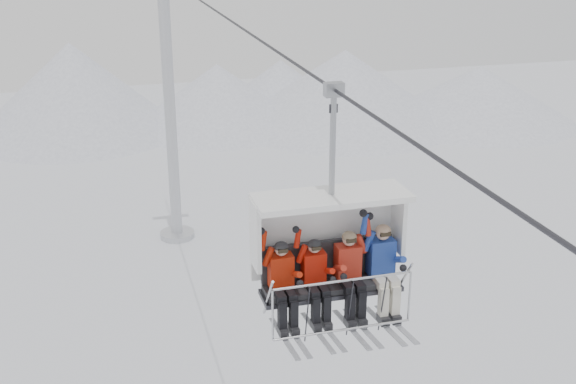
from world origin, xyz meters
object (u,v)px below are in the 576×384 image
object	(u,v)px
chairlift_carrier	(328,239)
skier_center_left	(316,278)
lift_tower_right	(171,131)
skier_far_right	(383,266)
skier_far_left	(283,281)
skier_center_right	(350,271)

from	to	relation	value
chairlift_carrier	skier_center_left	world-z (taller)	chairlift_carrier
lift_tower_right	chairlift_carrier	world-z (taller)	lift_tower_right
lift_tower_right	skier_far_right	size ratio (longest dim) A/B	7.78
chairlift_carrier	skier_far_left	distance (m)	1.06
skier_center_left	skier_far_right	bearing A→B (deg)	0.74
chairlift_carrier	skier_far_left	world-z (taller)	chairlift_carrier
skier_center_left	skier_center_right	distance (m)	0.60
lift_tower_right	skier_center_left	size ratio (longest dim) A/B	7.99
lift_tower_right	skier_center_left	world-z (taller)	lift_tower_right
chairlift_carrier	skier_far_left	bearing A→B (deg)	-160.17
skier_far_right	skier_far_left	bearing A→B (deg)	-179.63
lift_tower_right	chairlift_carrier	xyz separation A→B (m)	(0.00, -24.54, 4.94)
skier_far_left	skier_far_right	size ratio (longest dim) A/B	0.97
skier_center_left	skier_far_right	xyz separation A→B (m)	(1.21, 0.02, 0.06)
skier_far_left	lift_tower_right	bearing A→B (deg)	87.99
lift_tower_right	chairlift_carrier	size ratio (longest dim) A/B	3.38
skier_center_left	skier_far_left	bearing A→B (deg)	179.58
skier_center_right	skier_far_right	size ratio (longest dim) A/B	0.97
skier_far_left	skier_center_left	distance (m)	0.56
chairlift_carrier	skier_far_right	distance (m)	1.06
chairlift_carrier	skier_center_right	size ratio (longest dim) A/B	2.36
chairlift_carrier	skier_center_left	distance (m)	0.69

